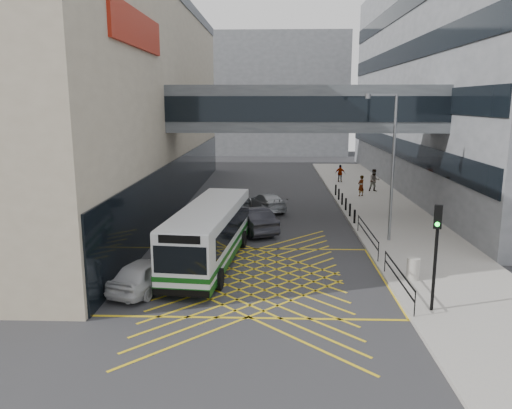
# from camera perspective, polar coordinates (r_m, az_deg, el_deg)

# --- Properties ---
(ground) EXTENTS (120.00, 120.00, 0.00)m
(ground) POSITION_cam_1_polar(r_m,az_deg,el_deg) (23.35, -0.34, -8.26)
(ground) COLOR #333335
(building_whsmith) EXTENTS (24.17, 42.00, 16.00)m
(building_whsmith) POSITION_cam_1_polar(r_m,az_deg,el_deg) (42.36, -24.96, 10.66)
(building_whsmith) COLOR tan
(building_whsmith) RESTS_ON ground
(building_far) EXTENTS (28.00, 16.00, 18.00)m
(building_far) POSITION_cam_1_polar(r_m,az_deg,el_deg) (81.99, -0.08, 12.40)
(building_far) COLOR slate
(building_far) RESTS_ON ground
(skybridge) EXTENTS (20.00, 4.10, 3.00)m
(skybridge) POSITION_cam_1_polar(r_m,az_deg,el_deg) (34.00, 5.62, 10.84)
(skybridge) COLOR #4E5359
(skybridge) RESTS_ON ground
(pavement) EXTENTS (6.00, 54.00, 0.16)m
(pavement) POSITION_cam_1_polar(r_m,az_deg,el_deg) (38.63, 14.03, -0.45)
(pavement) COLOR #A5A097
(pavement) RESTS_ON ground
(box_junction) EXTENTS (12.00, 9.00, 0.01)m
(box_junction) POSITION_cam_1_polar(r_m,az_deg,el_deg) (23.35, -0.34, -8.25)
(box_junction) COLOR gold
(box_junction) RESTS_ON ground
(bus) EXTENTS (3.46, 10.64, 2.93)m
(bus) POSITION_cam_1_polar(r_m,az_deg,el_deg) (24.96, -5.26, -3.21)
(bus) COLOR silver
(bus) RESTS_ON ground
(car_white) EXTENTS (3.22, 4.88, 1.44)m
(car_white) POSITION_cam_1_polar(r_m,az_deg,el_deg) (22.11, -12.37, -7.73)
(car_white) COLOR silver
(car_white) RESTS_ON ground
(car_dark) EXTENTS (3.92, 5.45, 1.59)m
(car_dark) POSITION_cam_1_polar(r_m,az_deg,el_deg) (30.92, -0.49, -1.73)
(car_dark) COLOR #222228
(car_dark) RESTS_ON ground
(car_silver) EXTENTS (3.38, 4.83, 1.38)m
(car_silver) POSITION_cam_1_polar(r_m,az_deg,el_deg) (37.09, 1.24, 0.37)
(car_silver) COLOR #9EA2A6
(car_silver) RESTS_ON ground
(traffic_light) EXTENTS (0.34, 0.49, 4.14)m
(traffic_light) POSITION_cam_1_polar(r_m,az_deg,el_deg) (19.62, 19.91, -4.14)
(traffic_light) COLOR black
(traffic_light) RESTS_ON pavement
(street_lamp) EXTENTS (1.87, 0.56, 8.22)m
(street_lamp) POSITION_cam_1_polar(r_m,az_deg,el_deg) (28.81, 15.08, 5.06)
(street_lamp) COLOR slate
(street_lamp) RESTS_ON pavement
(litter_bin) EXTENTS (0.57, 0.57, 0.98)m
(litter_bin) POSITION_cam_1_polar(r_m,az_deg,el_deg) (23.52, 17.52, -7.00)
(litter_bin) COLOR #ADA89E
(litter_bin) RESTS_ON pavement
(kerb_railings) EXTENTS (0.05, 12.54, 1.00)m
(kerb_railings) POSITION_cam_1_polar(r_m,az_deg,el_deg) (25.30, 13.94, -4.93)
(kerb_railings) COLOR black
(kerb_railings) RESTS_ON pavement
(bollards) EXTENTS (0.14, 10.14, 0.90)m
(bollards) POSITION_cam_1_polar(r_m,az_deg,el_deg) (38.04, 10.02, 0.35)
(bollards) COLOR black
(bollards) RESTS_ON pavement
(pedestrian_a) EXTENTS (0.85, 0.82, 1.74)m
(pedestrian_a) POSITION_cam_1_polar(r_m,az_deg,el_deg) (42.82, 11.91, 2.11)
(pedestrian_a) COLOR gray
(pedestrian_a) RESTS_ON pavement
(pedestrian_b) EXTENTS (1.01, 0.65, 1.96)m
(pedestrian_b) POSITION_cam_1_polar(r_m,az_deg,el_deg) (45.29, 13.37, 2.69)
(pedestrian_b) COLOR gray
(pedestrian_b) RESTS_ON pavement
(pedestrian_c) EXTENTS (1.10, 0.76, 1.70)m
(pedestrian_c) POSITION_cam_1_polar(r_m,az_deg,el_deg) (50.08, 9.61, 3.53)
(pedestrian_c) COLOR gray
(pedestrian_c) RESTS_ON pavement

